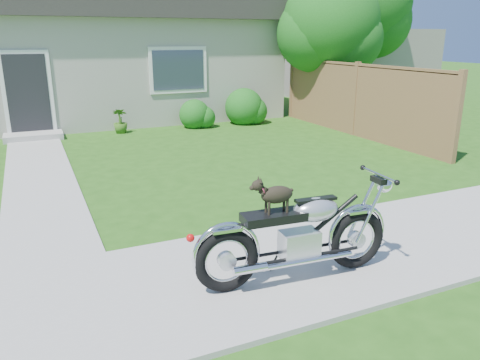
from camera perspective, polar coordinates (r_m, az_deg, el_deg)
name	(u,v)px	position (r m, az deg, el deg)	size (l,w,h in m)	color
ground	(209,281)	(5.13, -3.80, -12.18)	(80.00, 80.00, 0.00)	#235114
sidewalk	(209,279)	(5.12, -3.81, -11.99)	(24.00, 2.20, 0.04)	#9E9B93
walkway	(39,176)	(9.54, -23.25, 0.50)	(1.20, 8.00, 0.03)	#9E9B93
house	(73,48)	(16.28, -19.65, 14.87)	(12.60, 7.03, 4.50)	#B2AEA1
fence	(356,99)	(12.77, 13.91, 9.52)	(0.12, 6.62, 1.90)	olive
tree_near	(335,27)	(14.74, 11.55, 17.81)	(2.86, 2.83, 4.34)	#3D2B1C
tree_far	(363,8)	(17.75, 14.82, 19.58)	(3.51, 3.51, 5.38)	#3D2B1C
shrub_row	(113,118)	(13.03, -15.21, 7.29)	(10.18, 1.14, 1.14)	#1A5C18
potted_plant_right	(120,121)	(13.13, -14.39, 7.00)	(0.38, 0.38, 0.67)	#37651B
motorcycle_with_dog	(299,234)	(4.92, 7.24, -6.57)	(2.22, 0.60, 1.14)	black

